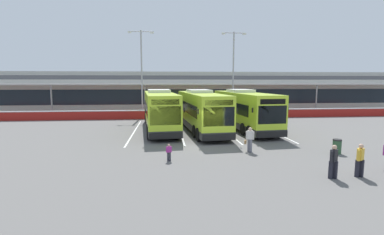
# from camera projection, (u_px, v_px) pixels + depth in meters

# --- Properties ---
(ground_plane) EXTENTS (200.00, 200.00, 0.00)m
(ground_plane) POSITION_uv_depth(u_px,v_px,m) (213.00, 144.00, 20.54)
(ground_plane) COLOR #605E5B
(terminal_building) EXTENTS (70.00, 13.00, 6.00)m
(terminal_building) POSITION_uv_depth(u_px,v_px,m) (186.00, 91.00, 46.73)
(terminal_building) COLOR beige
(terminal_building) RESTS_ON ground
(red_barrier_wall) EXTENTS (60.00, 0.40, 1.10)m
(red_barrier_wall) POSITION_uv_depth(u_px,v_px,m) (193.00, 114.00, 34.79)
(red_barrier_wall) COLOR maroon
(red_barrier_wall) RESTS_ON ground
(coach_bus_leftmost) EXTENTS (3.81, 12.33, 3.78)m
(coach_bus_leftmost) POSITION_uv_depth(u_px,v_px,m) (160.00, 111.00, 26.58)
(coach_bus_leftmost) COLOR #B7DB2D
(coach_bus_leftmost) RESTS_ON ground
(coach_bus_left_centre) EXTENTS (3.81, 12.33, 3.78)m
(coach_bus_left_centre) POSITION_uv_depth(u_px,v_px,m) (201.00, 112.00, 26.03)
(coach_bus_left_centre) COLOR #B7DB2D
(coach_bus_left_centre) RESTS_ON ground
(coach_bus_centre) EXTENTS (3.81, 12.33, 3.78)m
(coach_bus_centre) POSITION_uv_depth(u_px,v_px,m) (244.00, 110.00, 27.14)
(coach_bus_centre) COLOR #B7DB2D
(coach_bus_centre) RESTS_ON ground
(bay_stripe_far_west) EXTENTS (0.14, 13.00, 0.01)m
(bay_stripe_far_west) POSITION_uv_depth(u_px,v_px,m) (134.00, 131.00, 25.87)
(bay_stripe_far_west) COLOR silver
(bay_stripe_far_west) RESTS_ON ground
(bay_stripe_west) EXTENTS (0.14, 13.00, 0.01)m
(bay_stripe_west) POSITION_uv_depth(u_px,v_px,m) (180.00, 130.00, 26.27)
(bay_stripe_west) COLOR silver
(bay_stripe_west) RESTS_ON ground
(bay_stripe_mid_west) EXTENTS (0.14, 13.00, 0.01)m
(bay_stripe_mid_west) POSITION_uv_depth(u_px,v_px,m) (224.00, 130.00, 26.66)
(bay_stripe_mid_west) COLOR silver
(bay_stripe_mid_west) RESTS_ON ground
(bay_stripe_centre) EXTENTS (0.14, 13.00, 0.01)m
(bay_stripe_centre) POSITION_uv_depth(u_px,v_px,m) (267.00, 129.00, 27.06)
(bay_stripe_centre) COLOR silver
(bay_stripe_centre) RESTS_ON ground
(pedestrian_with_handbag) EXTENTS (0.63, 0.47, 1.62)m
(pedestrian_with_handbag) POSITION_uv_depth(u_px,v_px,m) (250.00, 139.00, 18.19)
(pedestrian_with_handbag) COLOR slate
(pedestrian_with_handbag) RESTS_ON ground
(pedestrian_in_dark_coat) EXTENTS (0.50, 0.37, 1.62)m
(pedestrian_in_dark_coat) POSITION_uv_depth(u_px,v_px,m) (334.00, 161.00, 13.16)
(pedestrian_in_dark_coat) COLOR black
(pedestrian_in_dark_coat) RESTS_ON ground
(pedestrian_child) EXTENTS (0.33, 0.18, 1.00)m
(pedestrian_child) POSITION_uv_depth(u_px,v_px,m) (169.00, 152.00, 16.11)
(pedestrian_child) COLOR #33333D
(pedestrian_child) RESTS_ON ground
(pedestrian_near_bin) EXTENTS (0.50, 0.38, 1.62)m
(pedestrian_near_bin) POSITION_uv_depth(u_px,v_px,m) (360.00, 159.00, 13.39)
(pedestrian_near_bin) COLOR black
(pedestrian_near_bin) RESTS_ON ground
(lamp_post_west) EXTENTS (3.24, 0.28, 11.00)m
(lamp_post_west) POSITION_uv_depth(u_px,v_px,m) (142.00, 68.00, 36.16)
(lamp_post_west) COLOR #9E9EA3
(lamp_post_west) RESTS_ON ground
(lamp_post_centre) EXTENTS (3.24, 0.28, 11.00)m
(lamp_post_centre) POSITION_uv_depth(u_px,v_px,m) (233.00, 68.00, 37.22)
(lamp_post_centre) COLOR #9E9EA3
(lamp_post_centre) RESTS_ON ground
(litter_bin) EXTENTS (0.54, 0.54, 0.93)m
(litter_bin) POSITION_uv_depth(u_px,v_px,m) (337.00, 146.00, 17.78)
(litter_bin) COLOR #2D5133
(litter_bin) RESTS_ON ground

